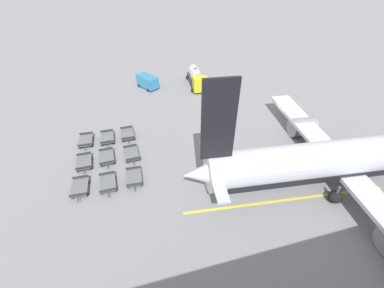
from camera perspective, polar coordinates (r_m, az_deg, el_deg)
ground_plane at (r=42.00m, az=18.87°, el=4.91°), size 500.00×500.00×0.00m
airplane at (r=32.92m, az=31.55°, el=-2.78°), size 32.12×37.29×13.44m
fuel_tanker_primary at (r=50.58m, az=1.04°, el=14.36°), size 8.25×3.84×2.89m
service_van at (r=50.07m, az=-9.87°, el=13.53°), size 4.71×3.93×2.29m
baggage_dolly_row_near_col_a at (r=37.68m, az=-22.53°, el=0.69°), size 3.51×1.90×0.92m
baggage_dolly_row_near_col_b at (r=34.10m, az=-22.86°, el=-3.78°), size 3.51×1.90×0.92m
baggage_dolly_row_near_col_c at (r=31.08m, az=-23.66°, el=-8.83°), size 3.51×1.90×0.92m
baggage_dolly_row_mid_a_col_a at (r=37.19m, az=-18.32°, el=1.30°), size 3.48×1.84×0.92m
baggage_dolly_row_mid_a_col_b at (r=33.85m, az=-18.42°, el=-2.83°), size 3.52×1.91×0.92m
baggage_dolly_row_mid_a_col_c at (r=30.45m, az=-18.22°, el=-8.28°), size 3.50×1.89×0.92m
baggage_dolly_row_mid_b_col_a at (r=37.13m, az=-14.15°, el=2.12°), size 3.49×1.86×0.92m
baggage_dolly_row_mid_b_col_b at (r=33.53m, az=-13.25°, el=-2.14°), size 3.53×1.94×0.92m
baggage_dolly_row_mid_b_col_c at (r=30.29m, az=-12.76°, el=-7.31°), size 3.52×1.94×0.92m
stand_guidance_stripe at (r=29.79m, az=20.36°, el=-11.58°), size 2.77×22.23×0.01m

